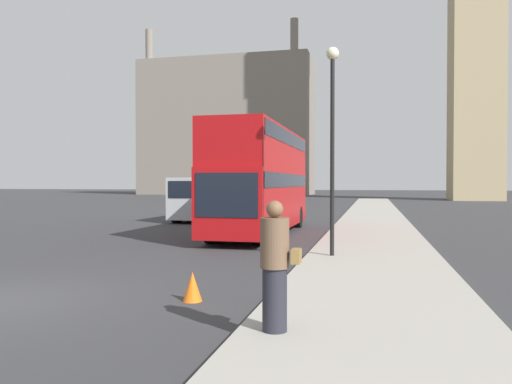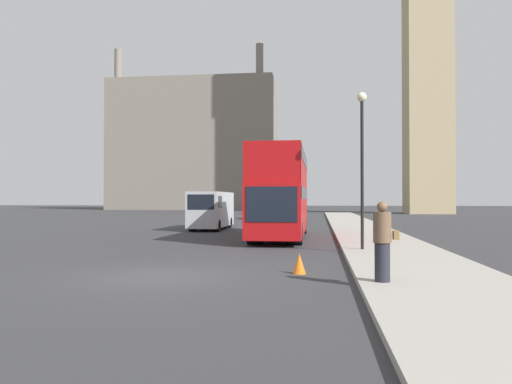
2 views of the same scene
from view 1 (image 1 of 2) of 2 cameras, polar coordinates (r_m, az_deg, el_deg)
name	(u,v)px [view 1 (image 1 of 2)]	position (r m, az deg, el deg)	size (l,w,h in m)	color
sidewalk_strip	(373,321)	(8.13, 13.25, -14.18)	(3.74, 120.00, 0.15)	#9E998E
building_block_distant	(227,128)	(97.41, -3.32, 7.31)	(32.67, 11.82, 31.28)	slate
red_double_decker_bus	(261,176)	(21.38, 0.61, 1.79)	(2.46, 10.47, 4.46)	#A80F11
white_van	(201,198)	(29.59, -6.25, -0.64)	(1.98, 6.20, 2.50)	#B2B7BC
pedestrian	(275,266)	(6.98, 2.21, -8.45)	(0.56, 0.40, 1.81)	#23232D
street_lamp	(332,119)	(14.37, 8.72, 8.20)	(0.36, 0.36, 5.88)	black
parked_sedan	(276,199)	(47.39, 2.27, -0.83)	(1.72, 4.26, 1.47)	black
traffic_cone	(192,287)	(9.52, -7.27, -10.67)	(0.36, 0.36, 0.55)	orange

